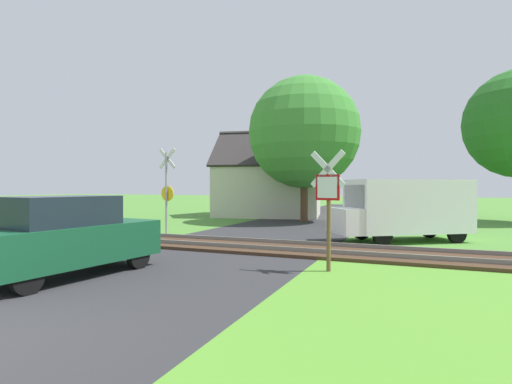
{
  "coord_description": "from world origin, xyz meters",
  "views": [
    {
      "loc": [
        5.68,
        -2.93,
        1.98
      ],
      "look_at": [
        0.5,
        9.95,
        1.8
      ],
      "focal_mm": 28.0,
      "sensor_mm": 36.0,
      "label": 1
    }
  ],
  "objects_px": {
    "stop_sign_near": "(328,200)",
    "crossing_sign_far": "(167,187)",
    "tree_center": "(304,133)",
    "mail_truck": "(403,207)",
    "parked_car": "(67,236)",
    "house": "(269,188)"
  },
  "relations": [
    {
      "from": "stop_sign_near",
      "to": "tree_center",
      "type": "height_order",
      "value": "tree_center"
    },
    {
      "from": "tree_center",
      "to": "crossing_sign_far",
      "type": "bearing_deg",
      "value": -115.27
    },
    {
      "from": "crossing_sign_far",
      "to": "mail_truck",
      "type": "relative_size",
      "value": 0.7
    },
    {
      "from": "crossing_sign_far",
      "to": "mail_truck",
      "type": "distance_m",
      "value": 9.34
    },
    {
      "from": "mail_truck",
      "to": "parked_car",
      "type": "xyz_separation_m",
      "value": [
        -6.71,
        -8.82,
        -0.34
      ]
    },
    {
      "from": "crossing_sign_far",
      "to": "house",
      "type": "xyz_separation_m",
      "value": [
        0.33,
        11.62,
        -0.09
      ]
    },
    {
      "from": "stop_sign_near",
      "to": "crossing_sign_far",
      "type": "relative_size",
      "value": 0.79
    },
    {
      "from": "parked_car",
      "to": "house",
      "type": "bearing_deg",
      "value": 104.34
    },
    {
      "from": "crossing_sign_far",
      "to": "stop_sign_near",
      "type": "bearing_deg",
      "value": -24.31
    },
    {
      "from": "crossing_sign_far",
      "to": "parked_car",
      "type": "distance_m",
      "value": 7.9
    },
    {
      "from": "house",
      "to": "stop_sign_near",
      "type": "bearing_deg",
      "value": -76.36
    },
    {
      "from": "house",
      "to": "parked_car",
      "type": "bearing_deg",
      "value": -94.17
    },
    {
      "from": "mail_truck",
      "to": "parked_car",
      "type": "bearing_deg",
      "value": 109.44
    },
    {
      "from": "mail_truck",
      "to": "house",
      "type": "bearing_deg",
      "value": 7.67
    },
    {
      "from": "crossing_sign_far",
      "to": "mail_truck",
      "type": "height_order",
      "value": "crossing_sign_far"
    },
    {
      "from": "parked_car",
      "to": "mail_truck",
      "type": "bearing_deg",
      "value": 60.61
    },
    {
      "from": "stop_sign_near",
      "to": "parked_car",
      "type": "xyz_separation_m",
      "value": [
        -5.23,
        -2.66,
        -0.79
      ]
    },
    {
      "from": "tree_center",
      "to": "parked_car",
      "type": "relative_size",
      "value": 1.96
    },
    {
      "from": "stop_sign_near",
      "to": "crossing_sign_far",
      "type": "distance_m",
      "value": 9.07
    },
    {
      "from": "crossing_sign_far",
      "to": "mail_truck",
      "type": "bearing_deg",
      "value": 15.98
    },
    {
      "from": "tree_center",
      "to": "mail_truck",
      "type": "distance_m",
      "value": 9.32
    },
    {
      "from": "parked_car",
      "to": "tree_center",
      "type": "bearing_deg",
      "value": 93.19
    }
  ]
}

